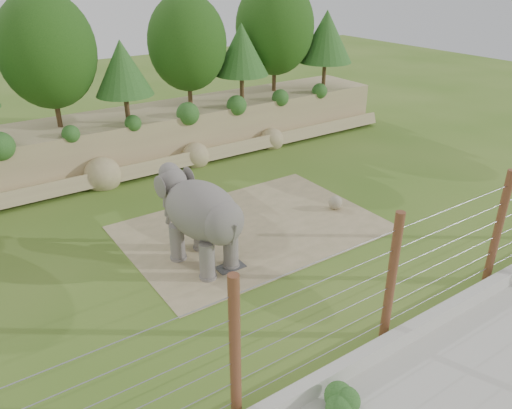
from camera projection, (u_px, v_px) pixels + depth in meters
ground at (288, 265)px, 17.69m from camera, size 90.00×90.00×0.00m
back_embankment at (149, 86)px, 25.67m from camera, size 30.00×5.52×8.77m
dirt_patch at (252, 228)px, 20.17m from camera, size 10.00×7.00×0.02m
drain_grate at (231, 267)px, 17.54m from camera, size 1.00×0.60×0.03m
elephant at (202, 223)px, 17.16m from camera, size 2.34×4.21×3.22m
stone_ball at (335, 202)px, 21.58m from camera, size 0.61×0.61×0.61m
retaining_wall at (398, 339)px, 13.87m from camera, size 26.00×0.35×0.50m
walkway at (458, 391)px, 12.49m from camera, size 26.00×4.00×0.01m
barrier_fence at (391, 278)px, 13.48m from camera, size 20.26×0.26×4.00m
walkway_shrub at (341, 401)px, 11.75m from camera, size 0.72×0.72×0.72m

